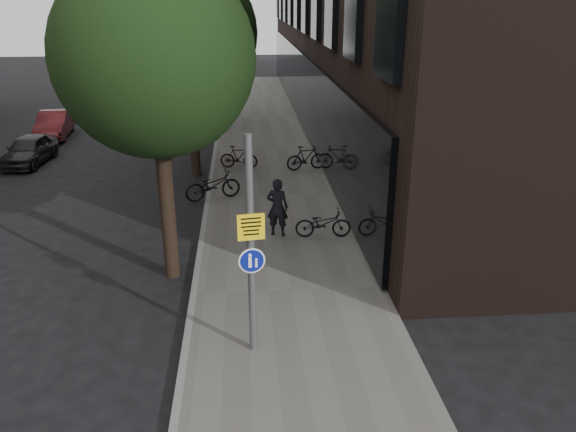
{
  "coord_description": "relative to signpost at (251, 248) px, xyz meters",
  "views": [
    {
      "loc": [
        -0.76,
        -8.23,
        6.56
      ],
      "look_at": [
        0.19,
        3.27,
        2.0
      ],
      "focal_mm": 35.0,
      "sensor_mm": 36.0,
      "label": 1
    }
  ],
  "objects": [
    {
      "name": "parked_bike_facade_near",
      "position": [
        2.11,
        5.29,
        -1.74
      ],
      "size": [
        1.61,
        0.64,
        0.83
      ],
      "primitive_type": "imported",
      "rotation": [
        0.0,
        0.0,
        1.51
      ],
      "color": "black",
      "rests_on": "sidewalk"
    },
    {
      "name": "street_tree_far",
      "position": [
        -1.86,
        21.1,
        2.84
      ],
      "size": [
        5.0,
        5.0,
        7.8
      ],
      "color": "black",
      "rests_on": "ground"
    },
    {
      "name": "pedestrian",
      "position": [
        0.83,
        5.54,
        -1.31
      ],
      "size": [
        0.7,
        0.56,
        1.69
      ],
      "primitive_type": "imported",
      "rotation": [
        0.0,
        0.0,
        2.87
      ],
      "color": "black",
      "rests_on": "sidewalk"
    },
    {
      "name": "signpost",
      "position": [
        0.0,
        0.0,
        0.0
      ],
      "size": [
        0.49,
        0.14,
        4.27
      ],
      "rotation": [
        0.0,
        0.0,
        0.14
      ],
      "color": "#595B5E",
      "rests_on": "sidewalk"
    },
    {
      "name": "ground",
      "position": [
        0.67,
        -1.04,
        -2.28
      ],
      "size": [
        120.0,
        120.0,
        0.0
      ],
      "primitive_type": "plane",
      "color": "black",
      "rests_on": "ground"
    },
    {
      "name": "parked_car_far",
      "position": [
        -7.16,
        28.75,
        -1.64
      ],
      "size": [
        2.07,
        4.46,
        1.26
      ],
      "primitive_type": "imported",
      "rotation": [
        0.0,
        0.0,
        0.07
      ],
      "color": "black",
      "rests_on": "ground"
    },
    {
      "name": "parked_car_mid",
      "position": [
        -9.29,
        18.83,
        -1.65
      ],
      "size": [
        1.73,
        3.94,
        1.26
      ],
      "primitive_type": "imported",
      "rotation": [
        0.0,
        0.0,
        0.11
      ],
      "color": "#59191C",
      "rests_on": "ground"
    },
    {
      "name": "parked_car_near",
      "position": [
        -8.9,
        14.09,
        -1.68
      ],
      "size": [
        1.66,
        3.57,
        1.18
      ],
      "primitive_type": "imported",
      "rotation": [
        0.0,
        0.0,
        -0.08
      ],
      "color": "black",
      "rests_on": "ground"
    },
    {
      "name": "street_tree_near",
      "position": [
        -1.86,
        3.6,
        2.83
      ],
      "size": [
        4.4,
        4.4,
        7.5
      ],
      "color": "black",
      "rests_on": "ground"
    },
    {
      "name": "sidewalk",
      "position": [
        0.92,
        8.96,
        -2.22
      ],
      "size": [
        4.5,
        60.0,
        0.12
      ],
      "primitive_type": "cube",
      "color": "#5C5A55",
      "rests_on": "ground"
    },
    {
      "name": "curb_edge",
      "position": [
        -1.33,
        8.96,
        -2.21
      ],
      "size": [
        0.15,
        60.0,
        0.13
      ],
      "primitive_type": "cube",
      "color": "slate",
      "rests_on": "ground"
    },
    {
      "name": "parked_bike_curb_far",
      "position": [
        -0.26,
        12.34,
        -1.7
      ],
      "size": [
        1.56,
        0.7,
        0.9
      ],
      "primitive_type": "imported",
      "rotation": [
        0.0,
        0.0,
        1.38
      ],
      "color": "black",
      "rests_on": "sidewalk"
    },
    {
      "name": "street_tree_mid",
      "position": [
        -1.86,
        12.1,
        2.84
      ],
      "size": [
        5.0,
        5.0,
        7.8
      ],
      "color": "black",
      "rests_on": "ground"
    },
    {
      "name": "parked_bike_facade_far",
      "position": [
        2.38,
        11.89,
        -1.67
      ],
      "size": [
        1.67,
        0.79,
        0.97
      ],
      "primitive_type": "imported",
      "rotation": [
        0.0,
        0.0,
        1.79
      ],
      "color": "black",
      "rests_on": "sidewalk"
    },
    {
      "name": "parked_bike_curb_near",
      "position": [
        -1.13,
        8.73,
        -1.66
      ],
      "size": [
        2.01,
        1.27,
        1.0
      ],
      "primitive_type": "imported",
      "rotation": [
        0.0,
        0.0,
        1.92
      ],
      "color": "black",
      "rests_on": "sidewalk"
    }
  ]
}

